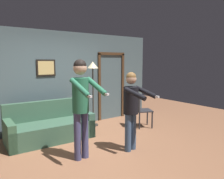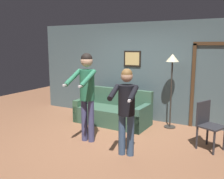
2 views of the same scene
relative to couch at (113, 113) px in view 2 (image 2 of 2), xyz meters
The scene contains 7 objects.
ground_plane 1.36m from the couch, 71.57° to the right, with size 12.00×12.00×0.00m, color #926042.
back_wall_assembly 1.35m from the couch, 59.23° to the left, with size 6.40×0.10×2.60m.
couch is the anchor object (origin of this frame).
torchiere_lamp 1.87m from the couch, 14.65° to the left, with size 0.31×0.31×1.80m.
person_standing_left 1.61m from the couch, 85.06° to the right, with size 0.47×0.75×1.85m.
person_standing_right 2.06m from the couch, 54.76° to the right, with size 0.51×0.65×1.60m.
dining_chair_distant 2.45m from the couch, 12.78° to the right, with size 0.56×0.56×0.93m.
Camera 2 is at (2.53, -4.24, 2.00)m, focal length 40.00 mm.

